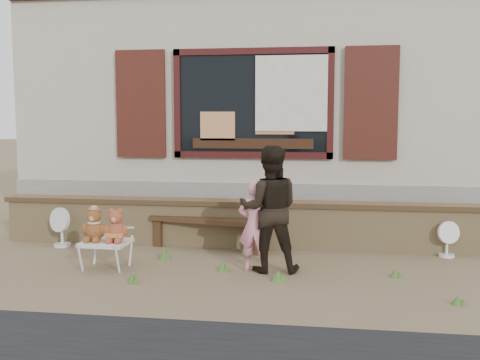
% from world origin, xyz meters
% --- Properties ---
extents(ground, '(80.00, 80.00, 0.00)m').
position_xyz_m(ground, '(0.00, 0.00, 0.00)').
color(ground, brown).
rests_on(ground, ground).
extents(shopfront, '(8.04, 5.13, 4.00)m').
position_xyz_m(shopfront, '(0.00, 4.49, 2.00)').
color(shopfront, '#AA9E89').
rests_on(shopfront, ground).
extents(brick_wall, '(7.10, 0.36, 0.67)m').
position_xyz_m(brick_wall, '(0.00, 1.00, 0.34)').
color(brick_wall, tan).
rests_on(brick_wall, ground).
extents(bench, '(1.77, 0.70, 0.44)m').
position_xyz_m(bench, '(-0.45, 0.80, 0.32)').
color(bench, '#322011').
rests_on(bench, ground).
extents(folding_chair, '(0.56, 0.50, 0.34)m').
position_xyz_m(folding_chair, '(-1.50, -0.40, 0.31)').
color(folding_chair, silver).
rests_on(folding_chair, ground).
extents(teddy_bear_left, '(0.31, 0.27, 0.42)m').
position_xyz_m(teddy_bear_left, '(-1.64, -0.40, 0.55)').
color(teddy_bear_left, brown).
rests_on(teddy_bear_left, folding_chair).
extents(teddy_bear_right, '(0.31, 0.27, 0.41)m').
position_xyz_m(teddy_bear_right, '(-1.36, -0.40, 0.54)').
color(teddy_bear_right, brown).
rests_on(teddy_bear_right, folding_chair).
extents(child, '(0.43, 0.31, 1.11)m').
position_xyz_m(child, '(0.30, -0.26, 0.55)').
color(child, pink).
rests_on(child, ground).
extents(adult, '(0.79, 0.64, 1.50)m').
position_xyz_m(adult, '(0.48, -0.22, 0.75)').
color(adult, black).
rests_on(adult, ground).
extents(fan_left, '(0.36, 0.24, 0.57)m').
position_xyz_m(fan_left, '(-2.57, 0.64, 0.28)').
color(fan_left, silver).
rests_on(fan_left, ground).
extents(fan_right, '(0.31, 0.20, 0.48)m').
position_xyz_m(fan_right, '(2.73, 0.80, 0.24)').
color(fan_right, white).
rests_on(fan_right, ground).
extents(grass_tufts, '(3.52, 1.48, 0.15)m').
position_xyz_m(grass_tufts, '(0.20, -0.42, 0.06)').
color(grass_tufts, '#416428').
rests_on(grass_tufts, ground).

